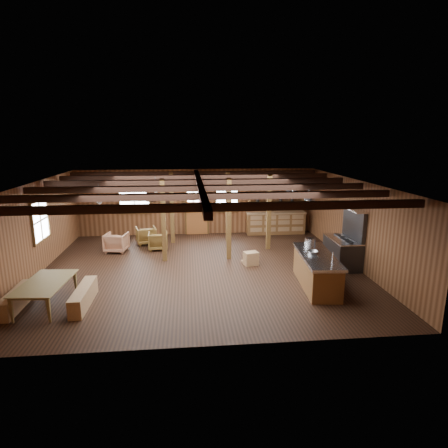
{
  "coord_description": "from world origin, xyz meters",
  "views": [
    {
      "loc": [
        -0.39,
        -11.31,
        4.17
      ],
      "look_at": [
        0.84,
        1.1,
        1.21
      ],
      "focal_mm": 30.0,
      "sensor_mm": 36.0,
      "label": 1
    }
  ],
  "objects_px": {
    "kitchen_island": "(316,270)",
    "armchair_b": "(158,241)",
    "dining_table": "(48,294)",
    "armchair_c": "(117,242)",
    "armchair_a": "(146,235)",
    "commercial_range": "(344,247)"
  },
  "relations": [
    {
      "from": "armchair_b",
      "to": "armchair_c",
      "type": "relative_size",
      "value": 0.93
    },
    {
      "from": "armchair_a",
      "to": "armchair_b",
      "type": "xyz_separation_m",
      "value": [
        0.52,
        -0.8,
        -0.01
      ]
    },
    {
      "from": "kitchen_island",
      "to": "dining_table",
      "type": "relative_size",
      "value": 1.39
    },
    {
      "from": "kitchen_island",
      "to": "armchair_b",
      "type": "relative_size",
      "value": 3.57
    },
    {
      "from": "armchair_c",
      "to": "commercial_range",
      "type": "bearing_deg",
      "value": 173.51
    },
    {
      "from": "kitchen_island",
      "to": "armchair_a",
      "type": "bearing_deg",
      "value": 142.07
    },
    {
      "from": "armchair_a",
      "to": "armchair_c",
      "type": "height_order",
      "value": "armchair_c"
    },
    {
      "from": "kitchen_island",
      "to": "commercial_range",
      "type": "height_order",
      "value": "commercial_range"
    },
    {
      "from": "commercial_range",
      "to": "armchair_b",
      "type": "distance_m",
      "value": 6.64
    },
    {
      "from": "kitchen_island",
      "to": "armchair_b",
      "type": "height_order",
      "value": "kitchen_island"
    },
    {
      "from": "kitchen_island",
      "to": "commercial_range",
      "type": "xyz_separation_m",
      "value": [
        1.47,
        1.58,
        0.15
      ]
    },
    {
      "from": "kitchen_island",
      "to": "armchair_b",
      "type": "bearing_deg",
      "value": 144.24
    },
    {
      "from": "dining_table",
      "to": "armchair_a",
      "type": "xyz_separation_m",
      "value": [
        1.86,
        5.42,
        0.02
      ]
    },
    {
      "from": "dining_table",
      "to": "armchair_b",
      "type": "height_order",
      "value": "armchair_b"
    },
    {
      "from": "kitchen_island",
      "to": "armchair_a",
      "type": "distance_m",
      "value": 7.1
    },
    {
      "from": "armchair_a",
      "to": "dining_table",
      "type": "bearing_deg",
      "value": 57.07
    },
    {
      "from": "kitchen_island",
      "to": "armchair_c",
      "type": "xyz_separation_m",
      "value": [
        -6.2,
        3.9,
        -0.13
      ]
    },
    {
      "from": "armchair_b",
      "to": "armchair_c",
      "type": "height_order",
      "value": "armchair_c"
    },
    {
      "from": "dining_table",
      "to": "armchair_b",
      "type": "relative_size",
      "value": 2.56
    },
    {
      "from": "armchair_a",
      "to": "armchair_b",
      "type": "bearing_deg",
      "value": 109.04
    },
    {
      "from": "kitchen_island",
      "to": "armchair_b",
      "type": "distance_m",
      "value": 6.19
    },
    {
      "from": "kitchen_island",
      "to": "commercial_range",
      "type": "distance_m",
      "value": 2.17
    }
  ]
}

